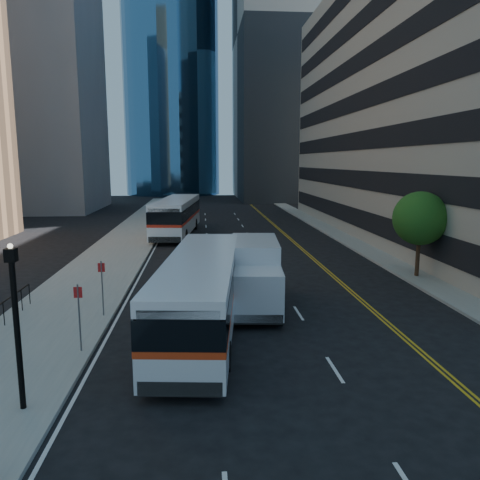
{
  "coord_description": "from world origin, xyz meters",
  "views": [
    {
      "loc": [
        -3.93,
        -18.61,
        6.98
      ],
      "look_at": [
        -1.9,
        6.16,
        2.8
      ],
      "focal_mm": 35.0,
      "sensor_mm": 36.0,
      "label": 1
    }
  ],
  "objects_px": {
    "bus_front": "(201,291)",
    "bus_rear": "(177,215)",
    "street_tree": "(420,218)",
    "lamp_post": "(16,320)",
    "box_truck": "(255,273)"
  },
  "relations": [
    {
      "from": "bus_front",
      "to": "bus_rear",
      "type": "height_order",
      "value": "bus_rear"
    },
    {
      "from": "bus_rear",
      "to": "street_tree",
      "type": "bearing_deg",
      "value": -44.2
    },
    {
      "from": "lamp_post",
      "to": "bus_front",
      "type": "bearing_deg",
      "value": 50.14
    },
    {
      "from": "street_tree",
      "to": "box_truck",
      "type": "xyz_separation_m",
      "value": [
        -10.42,
        -4.83,
        -1.98
      ]
    },
    {
      "from": "bus_rear",
      "to": "box_truck",
      "type": "xyz_separation_m",
      "value": [
        4.92,
        -23.22,
        -0.22
      ]
    },
    {
      "from": "street_tree",
      "to": "bus_rear",
      "type": "xyz_separation_m",
      "value": [
        -15.33,
        18.4,
        -1.75
      ]
    },
    {
      "from": "lamp_post",
      "to": "street_tree",
      "type": "bearing_deg",
      "value": 37.87
    },
    {
      "from": "lamp_post",
      "to": "box_truck",
      "type": "distance_m",
      "value": 11.95
    },
    {
      "from": "box_truck",
      "to": "street_tree",
      "type": "bearing_deg",
      "value": 29.77
    },
    {
      "from": "street_tree",
      "to": "lamp_post",
      "type": "distance_m",
      "value": 22.82
    },
    {
      "from": "lamp_post",
      "to": "box_truck",
      "type": "relative_size",
      "value": 0.68
    },
    {
      "from": "street_tree",
      "to": "bus_rear",
      "type": "distance_m",
      "value": 24.01
    },
    {
      "from": "street_tree",
      "to": "lamp_post",
      "type": "height_order",
      "value": "street_tree"
    },
    {
      "from": "bus_rear",
      "to": "box_truck",
      "type": "distance_m",
      "value": 23.74
    },
    {
      "from": "street_tree",
      "to": "lamp_post",
      "type": "xyz_separation_m",
      "value": [
        -18.0,
        -14.0,
        -0.92
      ]
    }
  ]
}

